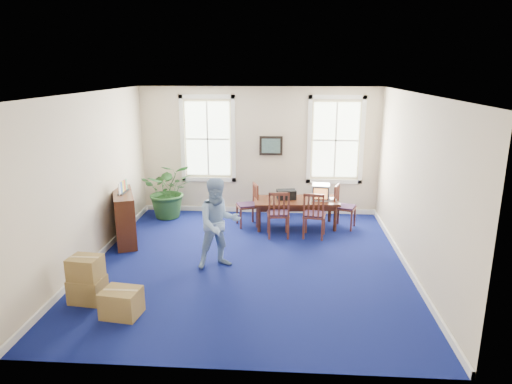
# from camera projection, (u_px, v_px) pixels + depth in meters

# --- Properties ---
(floor) EXTENTS (6.50, 6.50, 0.00)m
(floor) POSITION_uv_depth(u_px,v_px,m) (249.00, 262.00, 8.80)
(floor) COLOR navy
(floor) RESTS_ON ground
(ceiling) EXTENTS (6.50, 6.50, 0.00)m
(ceiling) POSITION_uv_depth(u_px,v_px,m) (248.00, 93.00, 7.96)
(ceiling) COLOR white
(ceiling) RESTS_ON ground
(wall_back) EXTENTS (6.50, 0.00, 6.50)m
(wall_back) POSITION_uv_depth(u_px,v_px,m) (259.00, 151.00, 11.51)
(wall_back) COLOR beige
(wall_back) RESTS_ON ground
(wall_front) EXTENTS (6.50, 0.00, 6.50)m
(wall_front) POSITION_uv_depth(u_px,v_px,m) (225.00, 250.00, 5.25)
(wall_front) COLOR beige
(wall_front) RESTS_ON ground
(wall_left) EXTENTS (0.00, 6.50, 6.50)m
(wall_left) POSITION_uv_depth(u_px,v_px,m) (90.00, 179.00, 8.58)
(wall_left) COLOR beige
(wall_left) RESTS_ON ground
(wall_right) EXTENTS (0.00, 6.50, 6.50)m
(wall_right) POSITION_uv_depth(u_px,v_px,m) (415.00, 185.00, 8.18)
(wall_right) COLOR beige
(wall_right) RESTS_ON ground
(baseboard_back) EXTENTS (6.00, 0.04, 0.12)m
(baseboard_back) POSITION_uv_depth(u_px,v_px,m) (259.00, 210.00, 11.88)
(baseboard_back) COLOR white
(baseboard_back) RESTS_ON ground
(baseboard_left) EXTENTS (0.04, 6.50, 0.12)m
(baseboard_left) POSITION_uv_depth(u_px,v_px,m) (99.00, 255.00, 8.98)
(baseboard_left) COLOR white
(baseboard_left) RESTS_ON ground
(baseboard_right) EXTENTS (0.04, 6.50, 0.12)m
(baseboard_right) POSITION_uv_depth(u_px,v_px,m) (406.00, 264.00, 8.59)
(baseboard_right) COLOR white
(baseboard_right) RESTS_ON ground
(window_left) EXTENTS (1.40, 0.12, 2.20)m
(window_left) POSITION_uv_depth(u_px,v_px,m) (208.00, 139.00, 11.50)
(window_left) COLOR white
(window_left) RESTS_ON ground
(window_right) EXTENTS (1.40, 0.12, 2.20)m
(window_right) POSITION_uv_depth(u_px,v_px,m) (336.00, 140.00, 11.29)
(window_right) COLOR white
(window_right) RESTS_ON ground
(wall_picture) EXTENTS (0.58, 0.06, 0.48)m
(wall_picture) POSITION_uv_depth(u_px,v_px,m) (271.00, 146.00, 11.40)
(wall_picture) COLOR black
(wall_picture) RESTS_ON ground
(conference_table) EXTENTS (2.02, 1.07, 0.66)m
(conference_table) POSITION_uv_depth(u_px,v_px,m) (296.00, 213.00, 10.72)
(conference_table) COLOR #421D0F
(conference_table) RESTS_ON ground
(crt_tv) EXTENTS (0.44, 0.47, 0.36)m
(crt_tv) POSITION_uv_depth(u_px,v_px,m) (321.00, 192.00, 10.59)
(crt_tv) COLOR #B7B7BC
(crt_tv) RESTS_ON conference_table
(game_console) EXTENTS (0.19, 0.22, 0.05)m
(game_console) POSITION_uv_depth(u_px,v_px,m) (332.00, 199.00, 10.57)
(game_console) COLOR white
(game_console) RESTS_ON conference_table
(equipment_bag) EXTENTS (0.47, 0.35, 0.22)m
(equipment_bag) POSITION_uv_depth(u_px,v_px,m) (286.00, 194.00, 10.66)
(equipment_bag) COLOR black
(equipment_bag) RESTS_ON conference_table
(chair_near_left) EXTENTS (0.52, 0.52, 1.06)m
(chair_near_left) POSITION_uv_depth(u_px,v_px,m) (278.00, 213.00, 10.06)
(chair_near_left) COLOR maroon
(chair_near_left) RESTS_ON ground
(chair_near_right) EXTENTS (0.54, 0.54, 1.05)m
(chair_near_right) POSITION_uv_depth(u_px,v_px,m) (314.00, 214.00, 10.01)
(chair_near_right) COLOR maroon
(chair_near_right) RESTS_ON ground
(chair_end_left) EXTENTS (0.58, 0.58, 1.01)m
(chair_end_left) POSITION_uv_depth(u_px,v_px,m) (247.00, 205.00, 10.75)
(chair_end_left) COLOR maroon
(chair_end_left) RESTS_ON ground
(chair_end_right) EXTENTS (0.58, 0.58, 1.02)m
(chair_end_right) POSITION_uv_depth(u_px,v_px,m) (345.00, 207.00, 10.60)
(chair_end_right) COLOR maroon
(chair_end_right) RESTS_ON ground
(man) EXTENTS (1.03, 0.94, 1.71)m
(man) POSITION_uv_depth(u_px,v_px,m) (219.00, 223.00, 8.41)
(man) COLOR #84A4CE
(man) RESTS_ON ground
(credenza) EXTENTS (0.89, 1.42, 1.08)m
(credenza) POSITION_uv_depth(u_px,v_px,m) (124.00, 217.00, 9.75)
(credenza) COLOR #421D0F
(credenza) RESTS_ON ground
(brochure_rack) EXTENTS (0.14, 0.60, 0.26)m
(brochure_rack) POSITION_uv_depth(u_px,v_px,m) (123.00, 187.00, 9.57)
(brochure_rack) COLOR #99999E
(brochure_rack) RESTS_ON credenza
(potted_plant) EXTENTS (1.45, 1.32, 1.40)m
(potted_plant) POSITION_uv_depth(u_px,v_px,m) (169.00, 190.00, 11.32)
(potted_plant) COLOR #224D1F
(potted_plant) RESTS_ON ground
(cardboard_boxes) EXTENTS (1.56, 1.56, 0.80)m
(cardboard_boxes) POSITION_uv_depth(u_px,v_px,m) (101.00, 276.00, 7.33)
(cardboard_boxes) COLOR olive
(cardboard_boxes) RESTS_ON ground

